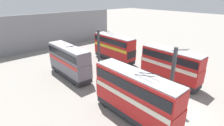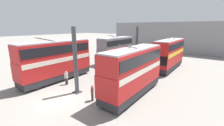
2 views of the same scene
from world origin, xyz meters
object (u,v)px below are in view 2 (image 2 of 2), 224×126
at_px(bus_left_near, 133,69).
at_px(bus_left_far, 169,53).
at_px(person_by_right_row, 66,77).
at_px(person_by_left_row, 92,92).
at_px(bus_right_mid, 56,59).
at_px(oil_drum, 112,66).
at_px(bus_right_far, 116,48).

xyz_separation_m(bus_left_near, bus_left_far, (12.79, -0.00, 0.00)).
xyz_separation_m(person_by_right_row, person_by_left_row, (-1.16, -5.71, -0.07)).
height_order(bus_right_mid, person_by_left_row, bus_right_mid).
distance_m(person_by_left_row, oil_drum, 11.82).
relative_size(bus_right_mid, bus_right_far, 1.08).
relative_size(bus_left_far, bus_right_mid, 0.96).
bearing_deg(bus_right_mid, bus_left_near, -78.30).
xyz_separation_m(bus_left_far, person_by_right_row, (-15.28, 8.27, -1.97)).
bearing_deg(bus_right_far, oil_drum, -151.67).
height_order(bus_left_far, person_by_right_row, bus_left_far).
relative_size(bus_left_near, person_by_left_row, 5.52).
bearing_deg(oil_drum, bus_right_far, 28.33).
bearing_deg(bus_left_far, bus_right_far, 94.86).
xyz_separation_m(bus_right_far, oil_drum, (-5.01, -2.70, -2.46)).
xyz_separation_m(person_by_right_row, oil_drum, (9.37, -0.35, -0.51)).
height_order(bus_left_far, person_by_left_row, bus_left_far).
bearing_deg(bus_left_far, bus_right_mid, 144.68).
bearing_deg(bus_right_far, person_by_left_row, -152.58).
xyz_separation_m(bus_left_far, person_by_left_row, (-16.44, 2.56, -2.04)).
distance_m(bus_left_far, person_by_right_row, 17.49).
bearing_deg(bus_right_mid, person_by_right_row, -97.17).
bearing_deg(person_by_right_row, bus_right_mid, 46.54).
bearing_deg(oil_drum, bus_left_far, -53.22).
bearing_deg(bus_left_far, person_by_left_row, 171.17).
bearing_deg(bus_left_near, oil_drum, 49.03).
xyz_separation_m(bus_left_far, bus_right_far, (-0.90, 10.62, -0.01)).
bearing_deg(person_by_left_row, person_by_right_row, 129.50).
xyz_separation_m(bus_left_far, oil_drum, (-5.92, 7.92, -2.48)).
xyz_separation_m(bus_right_mid, bus_right_far, (14.08, 0.00, -0.17)).
height_order(person_by_left_row, oil_drum, person_by_left_row).
distance_m(bus_left_far, person_by_left_row, 16.77).
distance_m(bus_left_far, bus_right_far, 10.66).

